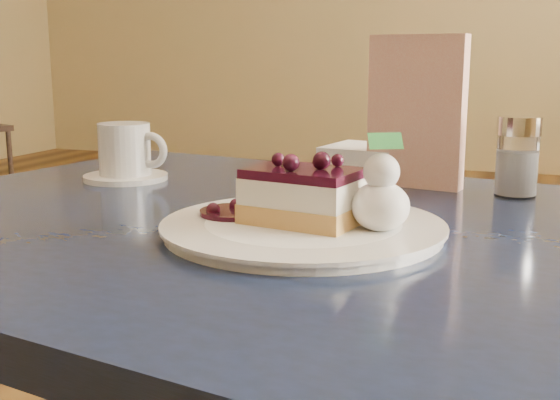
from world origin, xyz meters
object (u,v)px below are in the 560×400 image
(dessert_plate, at_px, (303,229))
(cheesecake_slice, at_px, (303,196))
(main_table, at_px, (322,290))
(coffee_set, at_px, (126,155))

(dessert_plate, xyz_separation_m, cheesecake_slice, (0.00, 0.00, 0.03))
(main_table, height_order, coffee_set, coffee_set)
(dessert_plate, distance_m, coffee_set, 0.41)
(main_table, relative_size, coffee_set, 9.48)
(cheesecake_slice, distance_m, coffee_set, 0.41)
(main_table, distance_m, dessert_plate, 0.09)
(cheesecake_slice, bearing_deg, coffee_set, 157.65)
(coffee_set, bearing_deg, dessert_plate, -32.26)
(dessert_plate, height_order, coffee_set, coffee_set)
(main_table, bearing_deg, dessert_plate, -90.00)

